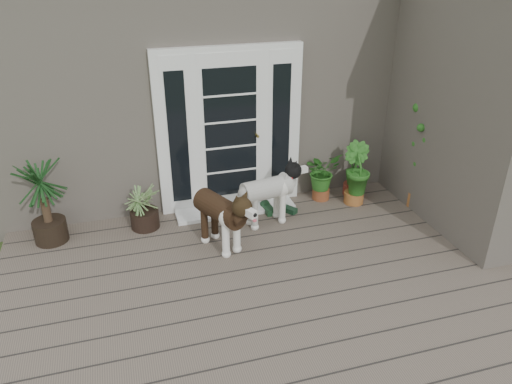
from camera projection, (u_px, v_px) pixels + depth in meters
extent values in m
cube|color=#6B5B4C|center=(303.00, 303.00, 5.04)|extent=(6.20, 4.60, 0.12)
cube|color=#665E54|center=(211.00, 68.00, 8.01)|extent=(7.40, 4.00, 3.10)
cube|color=#665E54|center=(496.00, 108.00, 6.05)|extent=(1.60, 2.40, 3.10)
cube|color=white|center=(230.00, 131.00, 6.37)|extent=(1.90, 0.14, 2.15)
cube|color=white|center=(235.00, 209.00, 6.67)|extent=(1.60, 0.40, 0.05)
imported|color=#165017|center=(322.00, 179.00, 6.85)|extent=(0.61, 0.61, 0.62)
imported|color=#1E611B|center=(355.00, 181.00, 6.74)|extent=(0.56, 0.56, 0.65)
imported|color=#205418|center=(354.00, 178.00, 7.01)|extent=(0.47, 0.47, 0.52)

